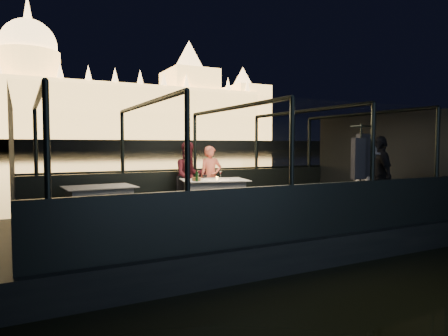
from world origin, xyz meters
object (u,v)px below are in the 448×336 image
chair_port_left (187,192)px  passenger_stripe (365,179)px  coat_stand (360,179)px  dining_table_aft (100,203)px  chair_port_right (212,190)px  dining_table_central (214,196)px  wine_bottle (197,174)px  person_woman_coral (211,177)px  passenger_dark (379,177)px  person_man_maroon (189,178)px

chair_port_left → passenger_stripe: passenger_stripe is taller
coat_stand → passenger_stripe: 0.76m
dining_table_aft → chair_port_right: chair_port_right is taller
dining_table_central → dining_table_aft: (-2.49, 0.13, 0.00)m
dining_table_aft → passenger_stripe: passenger_stripe is taller
chair_port_right → coat_stand: size_ratio=0.42×
dining_table_aft → wine_bottle: bearing=-11.9°
dining_table_central → coat_stand: (1.78, -2.63, 0.51)m
chair_port_left → passenger_stripe: (2.83, -2.75, 0.40)m
person_woman_coral → wine_bottle: person_woman_coral is taller
passenger_dark → chair_port_left: bearing=-100.2°
dining_table_central → wine_bottle: wine_bottle is taller
dining_table_central → passenger_dark: 3.61m
wine_bottle → person_man_maroon: bearing=76.6°
chair_port_left → passenger_dark: size_ratio=0.46×
coat_stand → person_man_maroon: 3.96m
dining_table_central → coat_stand: size_ratio=0.75×
person_man_maroon → person_woman_coral: bearing=-0.9°
chair_port_right → person_man_maroon: (-0.50, 0.20, 0.30)m
chair_port_left → wine_bottle: size_ratio=3.03×
dining_table_aft → wine_bottle: wine_bottle is taller
chair_port_right → passenger_dark: (2.75, -2.56, 0.40)m
dining_table_aft → person_man_maroon: (2.19, 0.61, 0.36)m
person_woman_coral → dining_table_central: bearing=-102.8°
dining_table_aft → chair_port_right: size_ratio=1.66×
person_man_maroon → passenger_stripe: 3.97m
chair_port_right → chair_port_left: bearing=161.6°
dining_table_central → passenger_stripe: passenger_stripe is taller
chair_port_right → person_man_maroon: person_man_maroon is taller
passenger_dark → person_woman_coral: bearing=-108.2°
dining_table_central → chair_port_right: bearing=69.4°
dining_table_central → dining_table_aft: 2.49m
passenger_dark → passenger_stripe: bearing=-47.7°
dining_table_central → passenger_stripe: size_ratio=0.92×
coat_stand → wine_bottle: bearing=134.7°
dining_table_central → passenger_dark: passenger_dark is taller
wine_bottle → person_woman_coral: bearing=51.4°
wine_bottle → passenger_dark: bearing=-26.5°
passenger_stripe → coat_stand: bearing=150.4°
dining_table_aft → coat_stand: (4.27, -2.76, 0.51)m
person_woman_coral → wine_bottle: (-0.80, -1.00, 0.17)m
dining_table_aft → person_man_maroon: 2.30m
coat_stand → passenger_stripe: bearing=36.5°
dining_table_central → person_man_maroon: (-0.30, 0.74, 0.36)m
passenger_dark → wine_bottle: 3.91m
wine_bottle → chair_port_right: bearing=47.6°
coat_stand → passenger_dark: 1.33m
chair_port_left → coat_stand: bearing=-55.8°
person_woman_coral → person_man_maroon: 0.55m
passenger_stripe → wine_bottle: (-2.93, 1.90, 0.06)m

